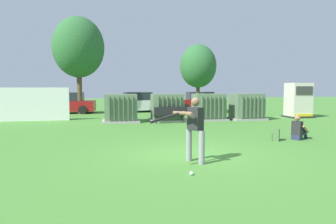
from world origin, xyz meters
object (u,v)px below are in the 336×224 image
at_px(transformer_mid_east, 208,107).
at_px(parked_car_leftmost, 68,104).
at_px(transformer_west, 121,109).
at_px(transformer_mid_west, 167,108).
at_px(seated_spectator, 298,130).
at_px(backpack, 276,135).
at_px(sports_ball, 191,173).
at_px(generator_enclosure, 298,100).
at_px(transformer_east, 247,107).
at_px(batter, 194,126).
at_px(park_bench, 170,114).
at_px(parked_car_right_of_center, 198,102).
at_px(parked_car_left_of_center, 136,103).

bearing_deg(transformer_mid_east, parked_car_leftmost, 143.82).
bearing_deg(transformer_west, transformer_mid_west, -0.10).
relative_size(seated_spectator, backpack, 2.19).
distance_m(transformer_west, sports_ball, 10.94).
distance_m(generator_enclosure, backpack, 9.95).
height_order(transformer_east, sports_ball, transformer_east).
bearing_deg(transformer_east, sports_ball, -120.85).
distance_m(transformer_mid_west, batter, 9.80).
xyz_separation_m(park_bench, parked_car_right_of_center, (4.15, 8.40, 0.22)).
distance_m(transformer_mid_west, generator_enclosure, 9.07).
distance_m(park_bench, seated_spectator, 7.25).
relative_size(transformer_west, parked_car_left_of_center, 0.48).
height_order(park_bench, sports_ball, park_bench).
bearing_deg(parked_car_right_of_center, transformer_west, -132.51).
bearing_deg(parked_car_leftmost, backpack, -55.60).
bearing_deg(park_bench, batter, -96.67).
distance_m(batter, backpack, 4.79).
relative_size(transformer_mid_east, seated_spectator, 2.18).
bearing_deg(parked_car_leftmost, sports_ball, -73.49).
height_order(batter, parked_car_left_of_center, batter).
distance_m(seated_spectator, parked_car_leftmost, 17.33).
bearing_deg(seated_spectator, parked_car_leftmost, 127.20).
height_order(transformer_west, seated_spectator, transformer_west).
xyz_separation_m(transformer_mid_west, transformer_east, (5.02, -0.07, 0.00)).
distance_m(park_bench, parked_car_left_of_center, 8.05).
bearing_deg(transformer_west, transformer_mid_east, 0.25).
bearing_deg(batter, transformer_mid_west, 83.81).
distance_m(transformer_west, transformer_mid_east, 5.29).
xyz_separation_m(transformer_west, sports_ball, (1.31, -10.83, -0.74)).
bearing_deg(transformer_mid_east, park_bench, -159.72).
bearing_deg(backpack, parked_car_right_of_center, 85.13).
bearing_deg(transformer_west, sports_ball, -83.10).
relative_size(transformer_east, park_bench, 1.16).
bearing_deg(park_bench, transformer_west, 160.78).
distance_m(seated_spectator, parked_car_left_of_center, 14.98).
relative_size(sports_ball, parked_car_right_of_center, 0.02).
height_order(seated_spectator, parked_car_right_of_center, parked_car_right_of_center).
relative_size(batter, seated_spectator, 1.81).
distance_m(parked_car_left_of_center, parked_car_right_of_center, 5.41).
relative_size(transformer_mid_west, parked_car_right_of_center, 0.50).
distance_m(transformer_mid_west, backpack, 7.71).
relative_size(transformer_east, parked_car_leftmost, 0.49).
height_order(transformer_mid_east, sports_ball, transformer_mid_east).
xyz_separation_m(park_bench, sports_ball, (-1.38, -9.89, -0.49)).
xyz_separation_m(transformer_mid_west, sports_ball, (-1.41, -10.83, -0.74)).
height_order(transformer_east, batter, batter).
bearing_deg(park_bench, transformer_east, 9.71).
bearing_deg(parked_car_leftmost, transformer_mid_west, -45.56).
height_order(seated_spectator, parked_car_left_of_center, parked_car_left_of_center).
relative_size(transformer_mid_west, seated_spectator, 2.18).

